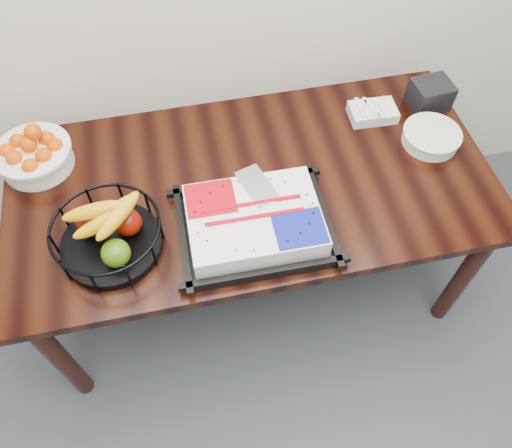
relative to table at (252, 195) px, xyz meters
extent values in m
cube|color=black|center=(0.00, 0.00, 0.07)|extent=(1.80, 0.90, 0.04)
cylinder|color=black|center=(-0.82, -0.37, -0.31)|extent=(0.07, 0.07, 0.71)
cylinder|color=black|center=(-0.82, 0.37, -0.31)|extent=(0.07, 0.07, 0.71)
cylinder|color=black|center=(0.82, -0.37, -0.31)|extent=(0.07, 0.07, 0.71)
cylinder|color=black|center=(0.82, 0.37, -0.31)|extent=(0.07, 0.07, 0.71)
cube|color=black|center=(-0.04, -0.22, 0.10)|extent=(0.51, 0.41, 0.02)
cube|color=white|center=(-0.04, -0.22, 0.15)|extent=(0.45, 0.34, 0.08)
cube|color=#A90310|center=(-0.17, -0.13, 0.19)|extent=(0.17, 0.15, 0.00)
cube|color=navy|center=(0.10, -0.31, 0.19)|extent=(0.17, 0.15, 0.00)
cube|color=silver|center=(0.00, -0.11, 0.19)|extent=(0.14, 0.20, 0.00)
cylinder|color=white|center=(-0.77, 0.24, 0.13)|extent=(0.26, 0.26, 0.09)
cylinder|color=white|center=(-0.77, 0.24, 0.17)|extent=(0.28, 0.28, 0.01)
cylinder|color=black|center=(-0.52, -0.19, 0.10)|extent=(0.34, 0.34, 0.03)
torus|color=black|center=(-0.52, -0.19, 0.20)|extent=(0.36, 0.36, 0.01)
cylinder|color=white|center=(0.72, 0.04, 0.11)|extent=(0.22, 0.22, 0.05)
cylinder|color=white|center=(0.72, 0.04, 0.14)|extent=(0.23, 0.23, 0.01)
cube|color=silver|center=(0.55, 0.23, 0.11)|extent=(0.19, 0.13, 0.05)
cube|color=black|center=(0.80, 0.25, 0.14)|extent=(0.16, 0.14, 0.11)
camera|label=1|loc=(-0.23, -1.16, 1.52)|focal=35.00mm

